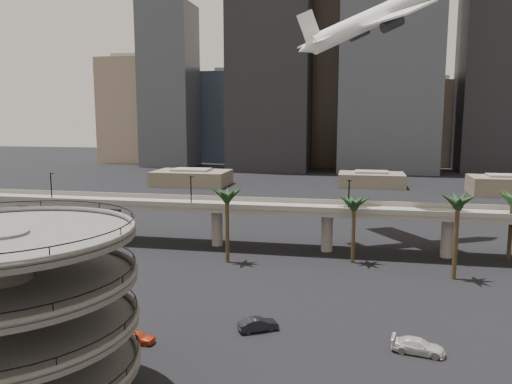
% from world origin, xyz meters
% --- Properties ---
extents(parking_ramp, '(22.20, 22.20, 17.35)m').
position_xyz_m(parking_ramp, '(-13.00, -4.00, 9.84)').
color(parking_ramp, '#504D4A').
rests_on(parking_ramp, ground).
extents(overpass, '(130.00, 9.30, 14.70)m').
position_xyz_m(overpass, '(0.00, 55.00, 7.34)').
color(overpass, slate).
rests_on(overpass, ground).
extents(palm_trees, '(54.40, 18.40, 14.00)m').
position_xyz_m(palm_trees, '(21.48, 47.47, 11.30)').
color(palm_trees, '#44341D').
rests_on(palm_trees, ground).
extents(low_buildings, '(135.00, 27.50, 6.80)m').
position_xyz_m(low_buildings, '(6.89, 142.30, 2.86)').
color(low_buildings, brown).
rests_on(low_buildings, ground).
extents(skyline, '(269.00, 86.00, 129.22)m').
position_xyz_m(skyline, '(15.11, 217.08, 47.29)').
color(skyline, '#7F6C58').
rests_on(skyline, ground).
extents(airborne_jet, '(31.15, 30.09, 18.05)m').
position_xyz_m(airborne_jet, '(18.58, 66.92, 45.25)').
color(airborne_jet, white).
rests_on(airborne_jet, ground).
extents(car_a, '(4.28, 1.84, 1.44)m').
position_xyz_m(car_a, '(-8.09, 10.62, 0.72)').
color(car_a, '#C7401C').
rests_on(car_a, ground).
extents(car_b, '(5.12, 3.90, 1.62)m').
position_xyz_m(car_b, '(4.96, 16.60, 0.81)').
color(car_b, black).
rests_on(car_b, ground).
extents(car_c, '(6.03, 3.27, 1.66)m').
position_xyz_m(car_c, '(23.36, 14.32, 0.83)').
color(car_c, silver).
rests_on(car_c, ground).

